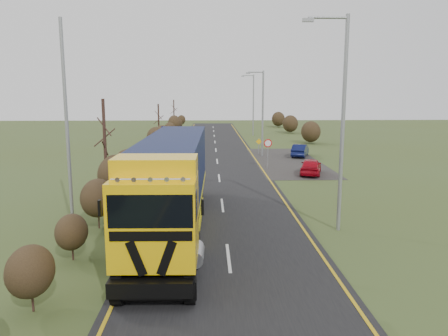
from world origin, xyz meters
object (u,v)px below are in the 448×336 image
(lorry, at_px, (172,178))
(speed_sign, at_px, (268,148))
(car_blue_sedan, at_px, (300,150))
(streetlight_near, at_px, (340,115))
(car_red_hatchback, at_px, (311,166))

(lorry, xyz_separation_m, speed_sign, (6.63, 16.59, -0.73))
(car_blue_sedan, xyz_separation_m, streetlight_near, (-3.19, -23.51, 4.77))
(car_red_hatchback, bearing_deg, lorry, 71.02)
(lorry, distance_m, streetlight_near, 8.15)
(car_blue_sedan, bearing_deg, streetlight_near, 101.84)
(lorry, relative_size, car_blue_sedan, 4.21)
(car_red_hatchback, height_order, streetlight_near, streetlight_near)
(streetlight_near, xyz_separation_m, speed_sign, (-0.99, 16.77, -3.62))
(car_blue_sedan, bearing_deg, car_red_hatchback, 102.73)
(lorry, xyz_separation_m, streetlight_near, (7.62, -0.18, 2.89))
(lorry, xyz_separation_m, car_red_hatchback, (9.66, 13.70, -1.85))
(car_red_hatchback, bearing_deg, streetlight_near, 97.84)
(car_blue_sedan, xyz_separation_m, speed_sign, (-4.18, -6.75, 1.15))
(streetlight_near, bearing_deg, speed_sign, 93.37)
(lorry, bearing_deg, streetlight_near, -0.18)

